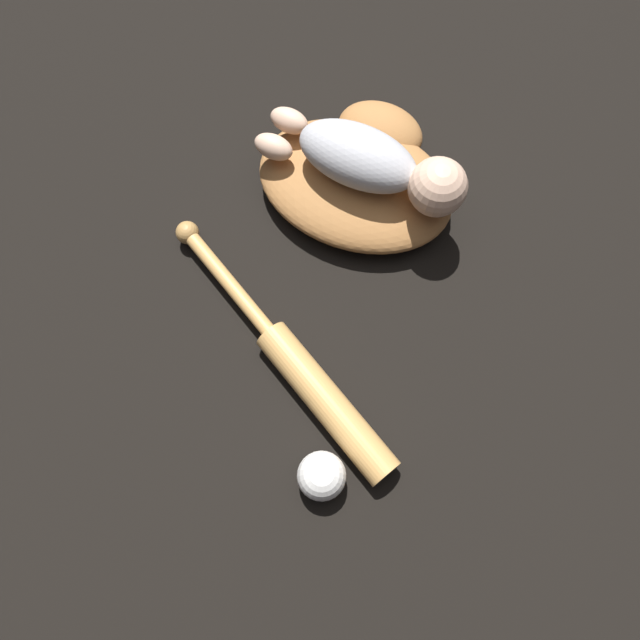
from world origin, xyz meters
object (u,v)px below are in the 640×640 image
Objects in this scene: baby_figure at (374,163)px; baseball_bat at (304,374)px; baseball_glove at (359,175)px; baseball at (322,476)px.

baseball_bat is (0.13, -0.32, -0.09)m from baby_figure.
baseball_glove reaches higher than baseball_bat.
baseball is (0.29, -0.43, -0.00)m from baseball_glove.
baby_figure reaches higher than baseball_glove.
baseball_glove is 0.09m from baby_figure.
baseball_glove is 0.76× the size of baseball_bat.
baby_figure is 0.36m from baseball_bat.
baseball_bat is at bearing 142.12° from baseball.
baseball is at bearing -57.95° from baby_figure.
baseball_bat is 7.32× the size of baseball.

